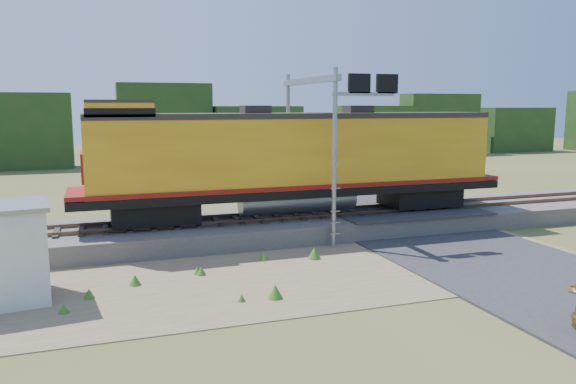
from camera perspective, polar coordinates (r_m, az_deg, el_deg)
name	(u,v)px	position (r m, az deg, el deg)	size (l,w,h in m)	color
ground	(307,276)	(19.08, 1.94, -8.51)	(140.00, 140.00, 0.00)	#475123
ballast	(258,228)	(24.49, -3.08, -3.65)	(70.00, 5.00, 0.80)	slate
rails	(258,217)	(24.39, -3.09, -2.55)	(70.00, 1.54, 0.16)	brown
dirt_shoulder	(246,277)	(18.95, -4.33, -8.61)	(26.00, 8.00, 0.03)	#8C7754
road	(468,251)	(23.01, 17.84, -5.69)	(7.00, 66.00, 0.86)	#38383A
tree_line_north	(166,133)	(55.45, -12.29, 5.91)	(130.00, 3.00, 6.50)	#1C3D16
weed_clumps	(203,286)	(18.28, -8.61, -9.40)	(15.00, 6.20, 0.56)	#3B7320
locomotive	(292,158)	(24.50, 0.40, 3.45)	(19.09, 2.91, 4.92)	black
shed	(5,253)	(18.21, -26.81, -5.54)	(2.72, 2.72, 2.89)	silver
signal_gantry	(323,113)	(24.19, 3.54, 8.01)	(2.83, 6.20, 7.14)	gray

